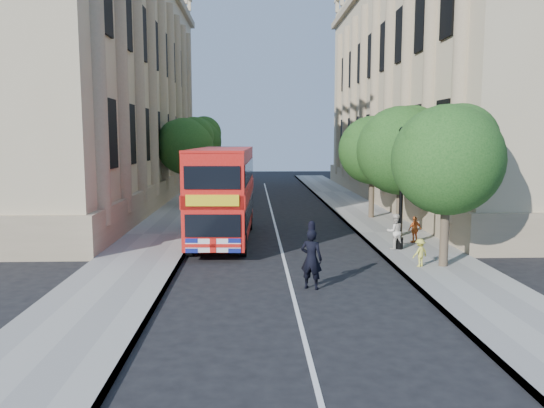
{
  "coord_description": "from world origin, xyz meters",
  "views": [
    {
      "loc": [
        -1.23,
        -15.91,
        4.84
      ],
      "look_at": [
        -0.49,
        4.21,
        2.3
      ],
      "focal_mm": 35.0,
      "sensor_mm": 36.0,
      "label": 1
    }
  ],
  "objects": [
    {
      "name": "ground",
      "position": [
        0.0,
        0.0,
        0.0
      ],
      "size": [
        120.0,
        120.0,
        0.0
      ],
      "primitive_type": "plane",
      "color": "black",
      "rests_on": "ground"
    },
    {
      "name": "pavement_right",
      "position": [
        5.75,
        10.0,
        0.06
      ],
      "size": [
        3.5,
        80.0,
        0.12
      ],
      "primitive_type": "cube",
      "color": "gray",
      "rests_on": "ground"
    },
    {
      "name": "pavement_left",
      "position": [
        -5.75,
        10.0,
        0.06
      ],
      "size": [
        3.5,
        80.0,
        0.12
      ],
      "primitive_type": "cube",
      "color": "gray",
      "rests_on": "ground"
    },
    {
      "name": "building_right",
      "position": [
        13.8,
        24.0,
        9.0
      ],
      "size": [
        12.0,
        38.0,
        18.0
      ],
      "primitive_type": "cube",
      "color": "tan",
      "rests_on": "ground"
    },
    {
      "name": "building_left",
      "position": [
        -13.8,
        24.0,
        9.0
      ],
      "size": [
        12.0,
        38.0,
        18.0
      ],
      "primitive_type": "cube",
      "color": "tan",
      "rests_on": "ground"
    },
    {
      "name": "tree_right_near",
      "position": [
        5.84,
        3.03,
        4.25
      ],
      "size": [
        4.0,
        4.0,
        6.08
      ],
      "color": "#473828",
      "rests_on": "ground"
    },
    {
      "name": "tree_right_mid",
      "position": [
        5.84,
        9.03,
        4.45
      ],
      "size": [
        4.2,
        4.2,
        6.37
      ],
      "color": "#473828",
      "rests_on": "ground"
    },
    {
      "name": "tree_right_far",
      "position": [
        5.84,
        15.03,
        4.31
      ],
      "size": [
        4.0,
        4.0,
        6.15
      ],
      "color": "#473828",
      "rests_on": "ground"
    },
    {
      "name": "tree_left_far",
      "position": [
        -5.96,
        22.03,
        4.44
      ],
      "size": [
        4.0,
        4.0,
        6.3
      ],
      "color": "#473828",
      "rests_on": "ground"
    },
    {
      "name": "tree_left_back",
      "position": [
        -5.96,
        30.03,
        4.71
      ],
      "size": [
        4.2,
        4.2,
        6.65
      ],
      "color": "#473828",
      "rests_on": "ground"
    },
    {
      "name": "lamp_post",
      "position": [
        5.0,
        6.0,
        2.51
      ],
      "size": [
        0.32,
        0.32,
        5.16
      ],
      "color": "black",
      "rests_on": "pavement_right"
    },
    {
      "name": "double_decker_bus",
      "position": [
        -2.6,
        8.65,
        2.35
      ],
      "size": [
        2.77,
        9.29,
        4.25
      ],
      "rotation": [
        0.0,
        0.0,
        -0.03
      ],
      "color": "red",
      "rests_on": "ground"
    },
    {
      "name": "box_van",
      "position": [
        -2.9,
        12.0,
        1.29
      ],
      "size": [
        1.91,
        4.63,
        2.64
      ],
      "rotation": [
        0.0,
        0.0,
        -0.0
      ],
      "color": "black",
      "rests_on": "ground"
    },
    {
      "name": "police_constable",
      "position": [
        0.63,
        0.6,
        0.98
      ],
      "size": [
        0.84,
        0.72,
        1.95
      ],
      "primitive_type": "imported",
      "rotation": [
        0.0,
        0.0,
        2.71
      ],
      "color": "black",
      "rests_on": "ground"
    },
    {
      "name": "woman_pedestrian",
      "position": [
        4.79,
        6.03,
        0.87
      ],
      "size": [
        0.79,
        0.65,
        1.5
      ],
      "primitive_type": "imported",
      "rotation": [
        0.0,
        0.0,
        3.26
      ],
      "color": "silver",
      "rests_on": "pavement_right"
    },
    {
      "name": "child_a",
      "position": [
        6.06,
        7.35,
        0.72
      ],
      "size": [
        0.76,
        0.53,
        1.19
      ],
      "primitive_type": "imported",
      "rotation": [
        0.0,
        0.0,
        3.53
      ],
      "color": "orange",
      "rests_on": "pavement_right"
    },
    {
      "name": "child_b",
      "position": [
        4.9,
        2.92,
        0.64
      ],
      "size": [
        0.77,
        0.66,
        1.03
      ],
      "primitive_type": "imported",
      "rotation": [
        0.0,
        0.0,
        3.65
      ],
      "color": "#DAD14A",
      "rests_on": "pavement_right"
    }
  ]
}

